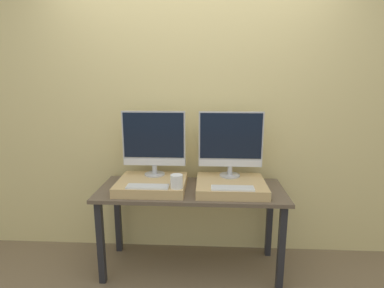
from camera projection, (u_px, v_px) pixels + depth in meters
The scene contains 9 objects.
wall_back at pixel (193, 113), 2.68m from camera, with size 8.00×0.04×2.60m.
workbench at pixel (191, 199), 2.47m from camera, with size 1.51×0.58×0.72m.
wooden_riser_left at pixel (152, 184), 2.44m from camera, with size 0.55×0.47×0.08m.
monitor_left at pixel (154, 141), 2.50m from camera, with size 0.53×0.17×0.55m.
keyboard_left at pixel (148, 186), 2.26m from camera, with size 0.32×0.10×0.01m.
mug at pixel (177, 181), 2.24m from camera, with size 0.09×0.09×0.10m.
wooden_riser_right at pixel (231, 186), 2.41m from camera, with size 0.55×0.47×0.08m.
monitor_right at pixel (231, 142), 2.47m from camera, with size 0.53×0.17×0.55m.
keyboard_right at pixel (233, 188), 2.23m from camera, with size 0.32×0.10×0.01m.
Camera 1 is at (0.13, -2.02, 1.59)m, focal length 28.00 mm.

